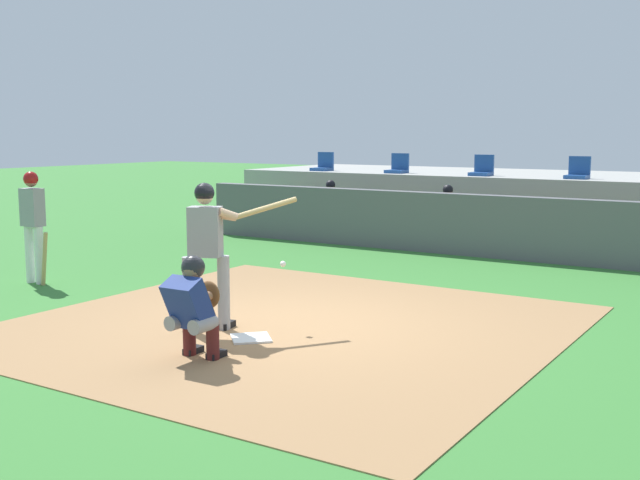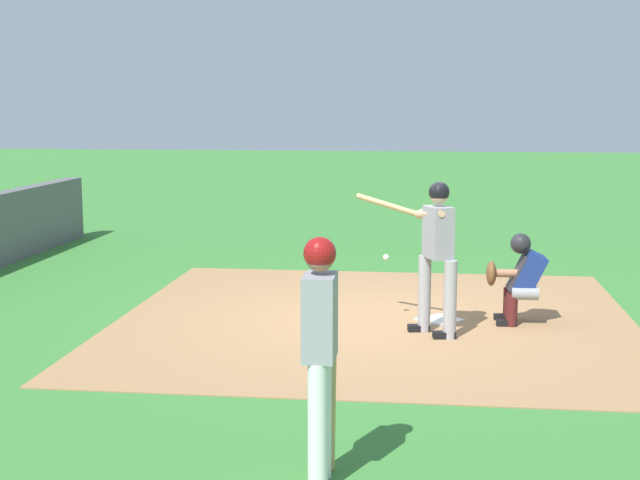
{
  "view_description": "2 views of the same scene",
  "coord_description": "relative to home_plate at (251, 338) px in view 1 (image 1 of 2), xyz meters",
  "views": [
    {
      "loc": [
        5.39,
        -7.78,
        2.4
      ],
      "look_at": [
        0.0,
        0.7,
        1.0
      ],
      "focal_mm": 43.61,
      "sensor_mm": 36.0,
      "label": 1
    },
    {
      "loc": [
        -11.15,
        -0.66,
        2.7
      ],
      "look_at": [
        0.0,
        0.7,
        1.0
      ],
      "focal_mm": 51.18,
      "sensor_mm": 36.0,
      "label": 2
    }
  ],
  "objects": [
    {
      "name": "batter_at_plate",
      "position": [
        -0.68,
        0.07,
        1.01
      ],
      "size": [
        0.91,
        1.23,
        1.8
      ],
      "color": "#99999E",
      "rests_on": "ground"
    },
    {
      "name": "home_plate",
      "position": [
        0.0,
        0.0,
        0.0
      ],
      "size": [
        0.62,
        0.62,
        0.02
      ],
      "primitive_type": "cube",
      "rotation": [
        0.0,
        0.0,
        0.79
      ],
      "color": "white",
      "rests_on": "dirt_infield"
    },
    {
      "name": "dugout_player_0",
      "position": [
        -4.02,
        8.14,
        0.65
      ],
      "size": [
        0.49,
        0.7,
        1.3
      ],
      "color": "#939399",
      "rests_on": "ground"
    },
    {
      "name": "dugout_bench",
      "position": [
        0.0,
        8.3,
        0.2
      ],
      "size": [
        11.8,
        0.44,
        0.45
      ],
      "primitive_type": "cube",
      "color": "olive",
      "rests_on": "ground"
    },
    {
      "name": "stadium_seat_0",
      "position": [
        -5.42,
        10.18,
        1.51
      ],
      "size": [
        0.46,
        0.46,
        0.48
      ],
      "color": "#1E478C",
      "rests_on": "stands_platform"
    },
    {
      "name": "catcher_crouched",
      "position": [
        -0.01,
        -0.95,
        0.58
      ],
      "size": [
        0.49,
        1.99,
        1.13
      ],
      "color": "gray",
      "rests_on": "ground"
    },
    {
      "name": "stadium_seat_1",
      "position": [
        -3.25,
        10.18,
        1.51
      ],
      "size": [
        0.46,
        0.46,
        0.48
      ],
      "color": "#1E478C",
      "rests_on": "stands_platform"
    },
    {
      "name": "stadium_seat_2",
      "position": [
        -1.08,
        10.18,
        1.51
      ],
      "size": [
        0.46,
        0.46,
        0.48
      ],
      "color": "#1E478C",
      "rests_on": "stands_platform"
    },
    {
      "name": "on_deck_batter",
      "position": [
        -5.0,
        0.89,
        1.0
      ],
      "size": [
        0.58,
        0.23,
        1.79
      ],
      "color": "silver",
      "rests_on": "ground"
    },
    {
      "name": "stadium_seat_3",
      "position": [
        1.08,
        10.18,
        1.51
      ],
      "size": [
        0.46,
        0.46,
        0.48
      ],
      "color": "#1E478C",
      "rests_on": "stands_platform"
    },
    {
      "name": "dugout_player_1",
      "position": [
        -1.11,
        8.14,
        0.65
      ],
      "size": [
        0.49,
        0.7,
        1.3
      ],
      "color": "#939399",
      "rests_on": "ground"
    },
    {
      "name": "ground_plane",
      "position": [
        0.0,
        0.8,
        -0.02
      ],
      "size": [
        80.0,
        80.0,
        0.0
      ],
      "primitive_type": "plane",
      "color": "#387A33"
    },
    {
      "name": "dirt_infield",
      "position": [
        0.0,
        0.8,
        -0.02
      ],
      "size": [
        6.4,
        6.4,
        0.01
      ],
      "primitive_type": "cube",
      "color": "#9E754C",
      "rests_on": "ground"
    },
    {
      "name": "dugout_wall",
      "position": [
        0.0,
        7.3,
        0.58
      ],
      "size": [
        13.0,
        0.3,
        1.2
      ],
      "primitive_type": "cube",
      "color": "#59595E",
      "rests_on": "ground"
    },
    {
      "name": "stands_platform",
      "position": [
        0.0,
        11.7,
        0.68
      ],
      "size": [
        15.0,
        4.4,
        1.4
      ],
      "primitive_type": "cube",
      "color": "#9E9E99",
      "rests_on": "ground"
    }
  ]
}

